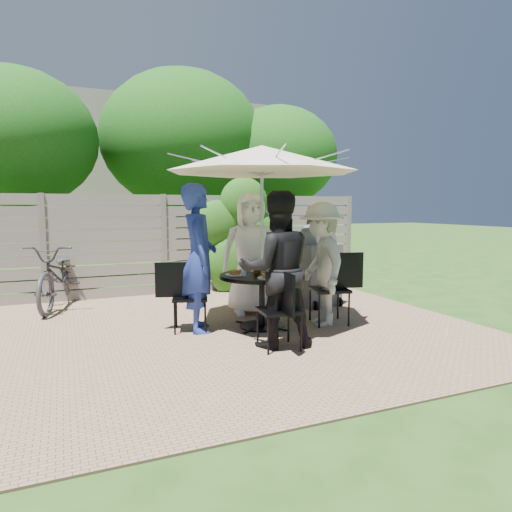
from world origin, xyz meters
name	(u,v)px	position (x,y,z in m)	size (l,w,h in m)	color
backyard_envelope	(119,176)	(0.09, 10.29, 2.61)	(60.00, 60.00, 5.00)	#254C17
patio_table	(262,291)	(0.72, 0.18, 0.51)	(1.32, 1.32, 0.73)	black
umbrella	(262,159)	(0.72, 0.18, 2.24)	(2.95, 2.95, 2.41)	silver
chair_back	(249,295)	(0.92, 1.12, 0.26)	(0.52, 0.66, 0.87)	black
person_back	(250,254)	(0.89, 0.99, 0.92)	(0.90, 0.59, 1.84)	white
chair_left	(189,311)	(-0.22, 0.38, 0.28)	(0.70, 0.55, 0.92)	black
person_left	(199,259)	(-0.09, 0.35, 0.96)	(0.70, 0.46, 1.92)	#223595
chair_front	(279,326)	(0.52, -0.77, 0.28)	(0.49, 0.69, 0.93)	black
person_front	(277,270)	(0.55, -0.63, 0.90)	(0.88, 0.68, 1.81)	black
chair_right	(330,303)	(1.67, -0.02, 0.30)	(0.76, 0.58, 1.00)	black
person_right	(321,264)	(1.53, 0.01, 0.85)	(1.09, 0.63, 1.69)	#B8B9B4
plate_back	(257,269)	(0.80, 0.53, 0.76)	(0.26, 0.26, 0.06)	white
plate_left	(235,273)	(0.37, 0.25, 0.76)	(0.26, 0.26, 0.06)	white
plate_front	(268,277)	(0.65, -0.17, 0.76)	(0.26, 0.26, 0.06)	white
plate_right	(288,272)	(1.07, 0.11, 0.76)	(0.26, 0.26, 0.06)	white
plate_extra	(280,275)	(0.84, -0.15, 0.76)	(0.24, 0.24, 0.06)	white
glass_left	(244,271)	(0.45, 0.13, 0.80)	(0.07, 0.07, 0.14)	silver
glass_front	(274,272)	(0.77, -0.10, 0.80)	(0.07, 0.07, 0.14)	silver
glass_right	(279,268)	(1.00, 0.23, 0.80)	(0.07, 0.07, 0.14)	silver
syrup_jug	(257,268)	(0.67, 0.24, 0.81)	(0.09, 0.09, 0.16)	#59280C
coffee_cup	(266,267)	(0.86, 0.37, 0.79)	(0.08, 0.08, 0.12)	#C6B293
bicycle	(60,276)	(-1.77, 2.60, 0.52)	(0.69, 1.99, 1.05)	#333338
bbq_grill	(317,269)	(2.09, 1.07, 0.62)	(0.75, 0.62, 1.36)	slate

